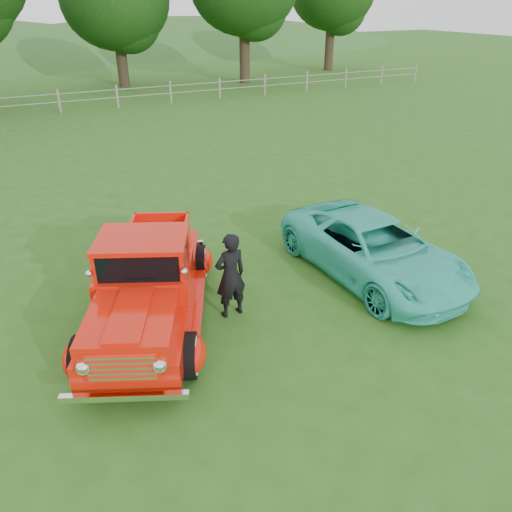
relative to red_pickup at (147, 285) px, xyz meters
name	(u,v)px	position (x,y,z in m)	size (l,w,h in m)	color
ground	(233,349)	(1.02, -1.44, -0.80)	(140.00, 140.00, 0.00)	#275316
fence_line	(59,101)	(1.02, 20.56, -0.19)	(48.00, 0.12, 1.20)	gray
red_pickup	(147,285)	(0.00, 0.00, 0.00)	(3.63, 5.27, 1.78)	black
teal_sedan	(374,248)	(4.78, -0.40, -0.15)	(2.13, 4.62, 1.28)	#32C9AF
man	(230,275)	(1.44, -0.43, 0.05)	(0.61, 0.40, 1.68)	black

